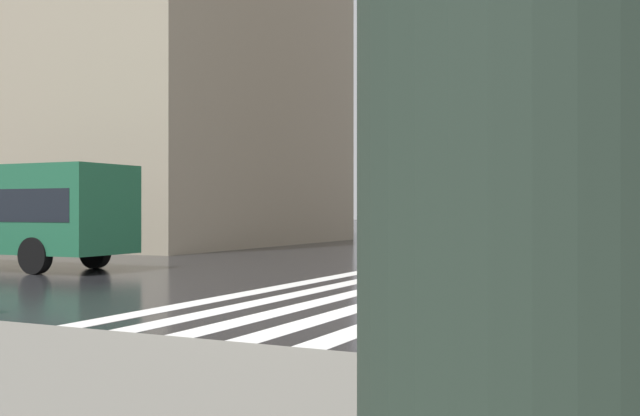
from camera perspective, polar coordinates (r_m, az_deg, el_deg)
The scene contains 4 objects.
ground_plane at distance 12.56m, azimuth -2.69°, elevation -8.12°, with size 220.00×220.00×0.00m, color black.
zebra_crossing at distance 16.30m, azimuth 2.90°, elevation -6.26°, with size 13.00×4.50×0.01m.
haussmann_block_mid at distance 44.65m, azimuth -16.08°, elevation 14.03°, with size 17.38×22.54×25.84m.
billboard_column at distance 2.64m, azimuth 15.34°, elevation 3.23°, with size 1.20×1.20×3.43m.
Camera 1 is at (-10.90, -5.98, 1.75)m, focal length 43.18 mm.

